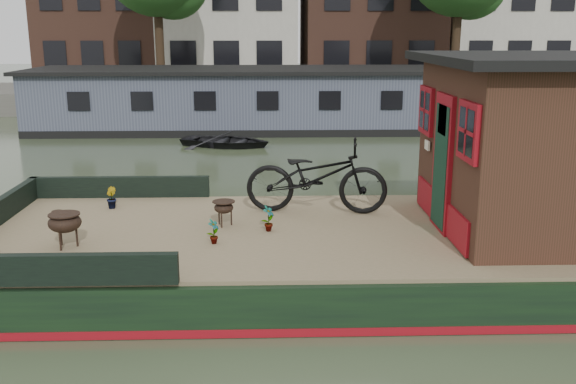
{
  "coord_description": "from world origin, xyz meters",
  "views": [
    {
      "loc": [
        -1.99,
        -8.63,
        3.38
      ],
      "look_at": [
        -1.71,
        0.5,
        1.07
      ],
      "focal_mm": 40.0,
      "sensor_mm": 36.0,
      "label": 1
    }
  ],
  "objects_px": {
    "brazier_front": "(65,230)",
    "dinghy": "(226,137)",
    "potted_plant_a": "(268,218)",
    "cabin": "(570,142)",
    "brazier_rear": "(224,213)",
    "bicycle": "(316,176)"
  },
  "relations": [
    {
      "from": "brazier_front",
      "to": "dinghy",
      "type": "relative_size",
      "value": 0.17
    },
    {
      "from": "potted_plant_a",
      "to": "dinghy",
      "type": "bearing_deg",
      "value": 96.85
    },
    {
      "from": "cabin",
      "to": "dinghy",
      "type": "distance_m",
      "value": 11.91
    },
    {
      "from": "potted_plant_a",
      "to": "brazier_rear",
      "type": "relative_size",
      "value": 1.01
    },
    {
      "from": "cabin",
      "to": "bicycle",
      "type": "height_order",
      "value": "cabin"
    },
    {
      "from": "bicycle",
      "to": "potted_plant_a",
      "type": "xyz_separation_m",
      "value": [
        -0.74,
        -0.95,
        -0.38
      ]
    },
    {
      "from": "potted_plant_a",
      "to": "brazier_rear",
      "type": "height_order",
      "value": "potted_plant_a"
    },
    {
      "from": "cabin",
      "to": "bicycle",
      "type": "xyz_separation_m",
      "value": [
        -3.45,
        0.9,
        -0.66
      ]
    },
    {
      "from": "potted_plant_a",
      "to": "dinghy",
      "type": "relative_size",
      "value": 0.14
    },
    {
      "from": "bicycle",
      "to": "dinghy",
      "type": "bearing_deg",
      "value": 18.97
    },
    {
      "from": "brazier_front",
      "to": "dinghy",
      "type": "distance_m",
      "value": 11.23
    },
    {
      "from": "dinghy",
      "to": "potted_plant_a",
      "type": "bearing_deg",
      "value": -154.16
    },
    {
      "from": "bicycle",
      "to": "dinghy",
      "type": "relative_size",
      "value": 0.79
    },
    {
      "from": "potted_plant_a",
      "to": "brazier_rear",
      "type": "distance_m",
      "value": 0.7
    },
    {
      "from": "cabin",
      "to": "brazier_front",
      "type": "bearing_deg",
      "value": -174.47
    },
    {
      "from": "brazier_rear",
      "to": "dinghy",
      "type": "height_order",
      "value": "brazier_rear"
    },
    {
      "from": "bicycle",
      "to": "potted_plant_a",
      "type": "bearing_deg",
      "value": 149.39
    },
    {
      "from": "cabin",
      "to": "potted_plant_a",
      "type": "distance_m",
      "value": 4.31
    },
    {
      "from": "brazier_front",
      "to": "brazier_rear",
      "type": "xyz_separation_m",
      "value": [
        1.98,
        0.88,
        -0.04
      ]
    },
    {
      "from": "cabin",
      "to": "bicycle",
      "type": "distance_m",
      "value": 3.62
    },
    {
      "from": "dinghy",
      "to": "brazier_front",
      "type": "bearing_deg",
      "value": -167.97
    },
    {
      "from": "potted_plant_a",
      "to": "dinghy",
      "type": "distance_m",
      "value": 10.61
    }
  ]
}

